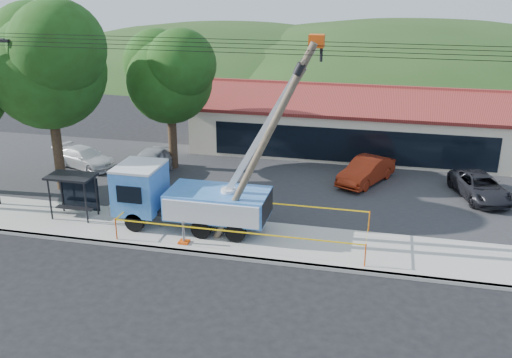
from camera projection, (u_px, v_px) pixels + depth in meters
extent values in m
plane|color=black|center=(221.00, 283.00, 23.38)|extent=(120.00, 120.00, 0.00)
cube|color=#AEACA2|center=(235.00, 257.00, 25.28)|extent=(60.00, 0.25, 0.15)
cube|color=#AEACA2|center=(245.00, 239.00, 27.01)|extent=(60.00, 4.00, 0.15)
cube|color=#28282B|center=(278.00, 182.00, 34.34)|extent=(60.00, 12.00, 0.10)
cube|color=beige|center=(355.00, 126.00, 40.22)|extent=(22.00, 8.00, 3.40)
cube|color=black|center=(351.00, 146.00, 36.64)|extent=(18.04, 0.08, 2.21)
cube|color=maroon|center=(355.00, 101.00, 37.64)|extent=(22.50, 4.53, 1.52)
cube|color=maroon|center=(359.00, 90.00, 41.29)|extent=(22.50, 4.53, 1.52)
cube|color=maroon|center=(358.00, 86.00, 39.24)|extent=(22.50, 0.30, 0.25)
cube|color=black|center=(4.00, 41.00, 27.50)|extent=(0.50, 0.22, 0.15)
cylinder|color=#332316|center=(58.00, 148.00, 32.38)|extent=(0.56, 0.56, 5.06)
sphere|color=#1C3C10|center=(48.00, 71.00, 30.87)|extent=(6.30, 6.30, 6.30)
sphere|color=#1C3C10|center=(33.00, 47.00, 31.51)|extent=(5.04, 5.04, 5.04)
sphere|color=#1C3C10|center=(57.00, 48.00, 29.36)|extent=(5.04, 5.04, 5.04)
cylinder|color=#332316|center=(173.00, 138.00, 36.04)|extent=(0.56, 0.56, 4.18)
sphere|color=#1C3C10|center=(170.00, 81.00, 34.79)|extent=(5.25, 5.25, 5.25)
sphere|color=#1C3C10|center=(157.00, 63.00, 35.32)|extent=(4.20, 4.20, 4.20)
sphere|color=#1C3C10|center=(181.00, 64.00, 33.53)|extent=(4.20, 4.20, 4.20)
ellipsoid|color=#203B15|center=(230.00, 65.00, 76.85)|extent=(78.40, 56.00, 28.00)
ellipsoid|color=#203B15|center=(421.00, 72.00, 71.52)|extent=(89.60, 64.00, 32.00)
cylinder|color=black|center=(238.00, 53.00, 23.14)|extent=(60.00, 0.02, 0.02)
cylinder|color=black|center=(241.00, 48.00, 23.56)|extent=(60.00, 0.02, 0.02)
cylinder|color=black|center=(244.00, 44.00, 23.97)|extent=(60.00, 0.02, 0.02)
cylinder|color=black|center=(247.00, 40.00, 24.30)|extent=(60.00, 0.02, 0.02)
cylinder|color=black|center=(135.00, 222.00, 27.51)|extent=(0.95, 0.32, 0.95)
cylinder|color=black|center=(153.00, 205.00, 29.53)|extent=(0.95, 0.32, 0.95)
cylinder|color=black|center=(201.00, 229.00, 26.79)|extent=(0.95, 0.32, 0.95)
cylinder|color=black|center=(215.00, 210.00, 28.81)|extent=(0.95, 0.32, 0.95)
cylinder|color=black|center=(236.00, 232.00, 26.44)|extent=(0.95, 0.32, 0.95)
cylinder|color=black|center=(247.00, 213.00, 28.45)|extent=(0.95, 0.32, 0.95)
cube|color=black|center=(196.00, 213.00, 27.85)|extent=(6.94, 1.05, 0.26)
cube|color=teal|center=(140.00, 188.00, 28.09)|extent=(2.10, 2.52, 2.21)
cube|color=silver|center=(139.00, 166.00, 27.69)|extent=(2.10, 2.52, 0.13)
cube|color=black|center=(121.00, 184.00, 28.25)|extent=(0.08, 1.89, 0.95)
cube|color=gray|center=(121.00, 202.00, 28.61)|extent=(0.16, 2.42, 0.53)
cube|color=teal|center=(218.00, 203.00, 27.38)|extent=(4.84, 2.52, 1.26)
cylinder|color=silver|center=(229.00, 195.00, 27.11)|extent=(0.74, 0.74, 0.63)
cube|color=silver|center=(270.00, 120.00, 25.38)|extent=(4.22, 0.29, 7.19)
cube|color=gray|center=(277.00, 115.00, 25.22)|extent=(2.54, 0.19, 4.32)
cube|color=#DD470C|center=(317.00, 41.00, 23.55)|extent=(0.63, 0.53, 0.53)
cube|color=#DD470C|center=(184.00, 242.00, 26.45)|extent=(0.47, 0.47, 0.08)
cube|color=#DD470C|center=(258.00, 217.00, 29.14)|extent=(0.47, 0.47, 0.08)
cylinder|color=brown|center=(261.00, 148.00, 24.99)|extent=(4.64, 0.31, 9.29)
cube|color=brown|center=(306.00, 60.00, 23.26)|extent=(0.16, 1.75, 0.16)
cylinder|color=black|center=(303.00, 65.00, 23.85)|extent=(0.53, 0.35, 0.59)
cylinder|color=black|center=(299.00, 69.00, 22.96)|extent=(0.53, 0.35, 0.59)
cylinder|color=black|center=(50.00, 199.00, 28.63)|extent=(0.09, 0.09, 2.17)
cylinder|color=black|center=(86.00, 203.00, 28.20)|extent=(0.09, 0.09, 2.17)
cylinder|color=black|center=(62.00, 192.00, 29.62)|extent=(0.09, 0.09, 2.17)
cylinder|color=black|center=(97.00, 195.00, 29.19)|extent=(0.09, 0.09, 2.17)
cube|color=black|center=(71.00, 176.00, 28.52)|extent=(2.36, 1.46, 0.11)
cube|color=black|center=(79.00, 193.00, 29.44)|extent=(2.17, 0.05, 1.81)
cube|color=black|center=(75.00, 208.00, 29.11)|extent=(1.99, 0.37, 0.07)
cylinder|color=#DD470C|center=(116.00, 229.00, 26.65)|extent=(0.06, 0.06, 1.05)
cylinder|color=#DD470C|center=(365.00, 255.00, 24.20)|extent=(0.06, 0.06, 1.05)
cylinder|color=#DD470C|center=(369.00, 221.00, 27.47)|extent=(0.06, 0.06, 1.05)
cylinder|color=#DD470C|center=(147.00, 201.00, 29.92)|extent=(0.06, 0.06, 1.05)
cube|color=yellow|center=(235.00, 232.00, 25.26)|extent=(11.50, 0.01, 0.06)
cube|color=yellow|center=(368.00, 228.00, 25.67)|extent=(0.01, 3.58, 0.06)
cube|color=yellow|center=(253.00, 202.00, 28.53)|extent=(11.50, 0.01, 0.06)
cube|color=yellow|center=(132.00, 205.00, 28.12)|extent=(0.01, 3.58, 0.06)
imported|color=#A7A9AF|center=(151.00, 177.00, 35.30)|extent=(2.12, 4.86, 1.63)
imported|color=maroon|center=(365.00, 184.00, 34.12)|extent=(3.41, 4.79, 1.50)
imported|color=silver|center=(86.00, 169.00, 36.78)|extent=(4.82, 3.21, 1.30)
imported|color=black|center=(478.00, 199.00, 31.85)|extent=(3.47, 5.19, 1.32)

